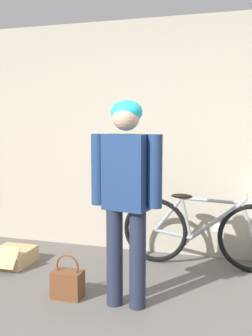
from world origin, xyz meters
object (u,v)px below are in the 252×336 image
object	(u,v)px
person	(126,185)
handbag	(68,283)
bicycle	(202,232)
cardboard_box	(12,257)

from	to	relation	value
person	handbag	xyz separation A→B (m)	(-0.52, -0.00, -0.86)
bicycle	handbag	xyz separation A→B (m)	(-1.02, -1.04, -0.24)
person	bicycle	distance (m)	1.31
handbag	cardboard_box	distance (m)	1.06
bicycle	cardboard_box	size ratio (longest dim) A/B	3.37
person	handbag	bearing A→B (deg)	-168.18
person	handbag	distance (m)	1.01
handbag	cardboard_box	size ratio (longest dim) A/B	0.76
cardboard_box	person	bearing A→B (deg)	-21.48
person	bicycle	size ratio (longest dim) A/B	0.98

